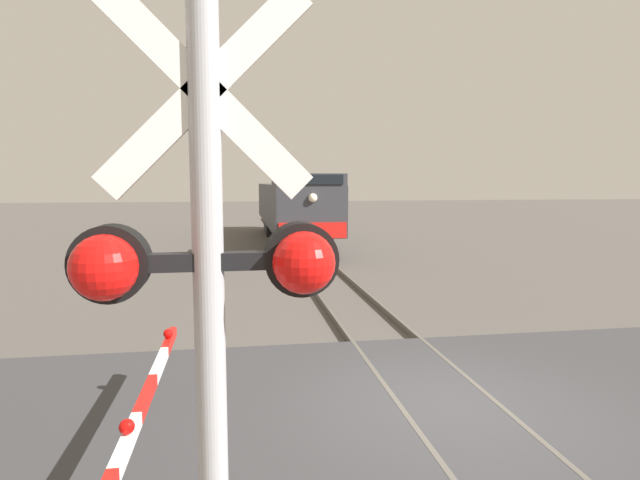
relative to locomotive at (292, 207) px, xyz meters
The scene contains 6 objects.
ground_plane 21.59m from the locomotive, 90.00° to the right, with size 160.00×160.00×0.00m, color #514C47.
rail_track_left 21.59m from the locomotive, 91.91° to the right, with size 0.08×80.00×0.15m, color #59544C.
rail_track_right 21.59m from the locomotive, 88.09° to the right, with size 0.08×80.00×0.15m, color #59544C.
road_surface 21.58m from the locomotive, 90.00° to the right, with size 36.00×6.31×0.15m, color #38383A.
locomotive is the anchor object (origin of this frame).
crossing_signal 26.24m from the locomotive, 96.85° to the right, with size 1.18×0.33×4.24m.
Camera 1 is at (-3.00, -6.88, 3.37)m, focal length 29.35 mm.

